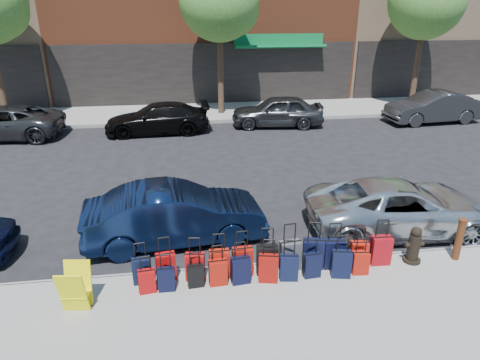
{
  "coord_description": "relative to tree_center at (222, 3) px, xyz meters",
  "views": [
    {
      "loc": [
        -1.6,
        -12.28,
        5.44
      ],
      "look_at": [
        -0.07,
        -1.5,
        0.91
      ],
      "focal_mm": 32.0,
      "sensor_mm": 36.0,
      "label": 1
    }
  ],
  "objects": [
    {
      "name": "ground",
      "position": [
        -0.64,
        -9.5,
        -5.41
      ],
      "size": [
        120.0,
        120.0,
        0.0
      ],
      "primitive_type": "plane",
      "color": "black",
      "rests_on": "ground"
    },
    {
      "name": "sidewalk_near",
      "position": [
        -0.64,
        -16.0,
        -5.34
      ],
      "size": [
        60.0,
        4.0,
        0.15
      ],
      "primitive_type": "cube",
      "color": "gray",
      "rests_on": "ground"
    },
    {
      "name": "sidewalk_far",
      "position": [
        -0.64,
        0.5,
        -5.34
      ],
      "size": [
        60.0,
        4.0,
        0.15
      ],
      "primitive_type": "cube",
      "color": "gray",
      "rests_on": "ground"
    },
    {
      "name": "curb_near",
      "position": [
        -0.64,
        -13.98,
        -5.34
      ],
      "size": [
        60.0,
        0.08,
        0.15
      ],
      "primitive_type": "cube",
      "color": "gray",
      "rests_on": "ground"
    },
    {
      "name": "curb_far",
      "position": [
        -0.64,
        -1.52,
        -5.34
      ],
      "size": [
        60.0,
        0.08,
        0.15
      ],
      "primitive_type": "cube",
      "color": "gray",
      "rests_on": "ground"
    },
    {
      "name": "tree_center",
      "position": [
        0.0,
        0.0,
        0.0
      ],
      "size": [
        3.8,
        3.8,
        7.27
      ],
      "color": "black",
      "rests_on": "sidewalk_far"
    },
    {
      "name": "tree_right",
      "position": [
        10.5,
        0.0,
        0.0
      ],
      "size": [
        3.8,
        3.8,
        7.27
      ],
      "color": "black",
      "rests_on": "sidewalk_far"
    },
    {
      "name": "suitcase_front_0",
      "position": [
        -3.19,
        -14.3,
        -4.98
      ],
      "size": [
        0.39,
        0.24,
        0.89
      ],
      "rotation": [
        0.0,
        0.0,
        0.12
      ],
      "color": "black",
      "rests_on": "sidewalk_near"
    },
    {
      "name": "suitcase_front_1",
      "position": [
        -2.71,
        -14.26,
        -4.96
      ],
      "size": [
        0.42,
        0.28,
        0.95
      ],
      "rotation": [
        0.0,
        0.0,
        0.16
      ],
      "color": "#950909",
      "rests_on": "sidewalk_near"
    },
    {
      "name": "suitcase_front_2",
      "position": [
        -2.12,
        -14.34,
        -4.97
      ],
      "size": [
        0.42,
        0.27,
        0.94
      ],
      "rotation": [
        0.0,
        0.0,
        -0.14
      ],
      "color": "#AC0B0B",
      "rests_on": "sidewalk_near"
    },
    {
      "name": "suitcase_front_3",
      "position": [
        -1.62,
        -14.33,
        -4.95
      ],
      "size": [
        0.41,
        0.23,
        0.99
      ],
      "rotation": [
        0.0,
        0.0,
        0.0
      ],
      "color": "#A6170A",
      "rests_on": "sidewalk_near"
    },
    {
      "name": "suitcase_front_4",
      "position": [
        -1.14,
        -14.32,
        -4.95
      ],
      "size": [
        0.43,
        0.25,
        1.0
      ],
      "rotation": [
        0.0,
        0.0,
        0.06
      ],
      "color": "#9C120A",
      "rests_on": "sidewalk_near"
    },
    {
      "name": "suitcase_front_5",
      "position": [
        -0.62,
        -14.34,
        -4.93
      ],
      "size": [
        0.46,
        0.28,
        1.05
      ],
      "rotation": [
        0.0,
        0.0,
        -0.1
      ],
      "color": "black",
      "rests_on": "sidewalk_near"
    },
    {
      "name": "suitcase_front_6",
      "position": [
        -0.11,
        -14.26,
        -4.93
      ],
      "size": [
        0.46,
        0.29,
        1.06
      ],
      "rotation": [
        0.0,
        0.0,
        0.11
      ],
      "color": "#3F3F45",
      "rests_on": "sidewalk_near"
    },
    {
      "name": "suitcase_front_7",
      "position": [
        0.4,
        -14.26,
        -4.93
      ],
      "size": [
        0.48,
        0.33,
        1.06
      ],
      "rotation": [
        0.0,
        0.0,
        -0.21
      ],
      "color": "black",
      "rests_on": "sidewalk_near"
    },
    {
      "name": "suitcase_front_8",
      "position": [
        0.83,
        -14.33,
        -4.94
      ],
      "size": [
        0.45,
        0.28,
        1.04
      ],
      "rotation": [
        0.0,
        0.0,
        -0.1
      ],
      "color": "black",
      "rests_on": "sidewalk_near"
    },
    {
      "name": "suitcase_front_9",
      "position": [
        1.41,
        -14.31,
        -4.98
      ],
      "size": [
        0.39,
        0.25,
        0.89
      ],
      "rotation": [
        0.0,
        0.0,
        -0.12
      ],
      "color": "#AE160B",
      "rests_on": "sidewalk_near"
    },
    {
      "name": "suitcase_front_10",
      "position": [
        1.89,
        -14.33,
        -4.94
      ],
      "size": [
        0.44,
        0.26,
        1.04
      ],
      "rotation": [
        0.0,
        0.0,
        -0.05
      ],
      "color": "maroon",
      "rests_on": "sidewalk_near"
    },
    {
      "name": "suitcase_back_0",
      "position": [
        -3.08,
        -14.63,
        -5.02
      ],
      "size": [
        0.35,
        0.23,
        0.78
      ],
      "rotation": [
        0.0,
        0.0,
        0.13
      ],
      "color": "#9E0A0B",
      "rests_on": "sidewalk_near"
    },
    {
      "name": "suitcase_back_1",
      "position": [
        -2.7,
        -14.62,
        -5.02
      ],
      "size": [
        0.33,
        0.2,
        0.78
      ],
      "rotation": [
        0.0,
        0.0,
        -0.02
      ],
      "color": "black",
      "rests_on": "sidewalk_near"
    },
    {
      "name": "suitcase_back_2",
      "position": [
        -2.12,
        -14.58,
        -5.02
      ],
      "size": [
        0.33,
        0.21,
        0.76
      ],
      "rotation": [
        0.0,
        0.0,
        0.09
      ],
      "color": "black",
      "rests_on": "sidewalk_near"
    },
    {
      "name": "suitcase_back_3",
      "position": [
        -1.67,
        -14.57,
        -4.99
      ],
      "size": [
        0.38,
        0.24,
        0.87
      ],
      "rotation": [
        0.0,
        0.0,
        0.07
      ],
      "color": "#9B130A",
      "rests_on": "sidewalk_near"
    },
    {
      "name": "suitcase_back_4",
      "position": [
        -1.21,
        -14.58,
        -4.98
      ],
      "size": [
        0.4,
        0.26,
        0.91
      ],
      "rotation": [
        0.0,
        0.0,
        0.12
      ],
      "color": "black",
      "rests_on": "sidewalk_near"
    },
    {
      "name": "suitcase_back_5",
      "position": [
        -0.65,
        -14.61,
        -4.97
      ],
      "size": [
        0.43,
        0.3,
        0.94
      ],
      "rotation": [
        0.0,
        0.0,
        -0.21
      ],
      "color": "maroon",
      "rests_on": "sidewalk_near"
    },
    {
      "name": "suitcase_back_6",
      "position": [
        -0.22,
        -14.61,
        -4.98
      ],
      "size": [
        0.4,
        0.27,
        0.89
      ],
      "rotation": [
        0.0,
        0.0,
        -0.15
      ],
      "color": "black",
      "rests_on": "sidewalk_near"
    },
    {
      "name": "suitcase_back_7",
      "position": [
        0.28,
        -14.58,
        -5.0
      ],
      "size": [
        0.36,
        0.23,
        0.84
      ],
      "rotation": [
        0.0,
        0.0,
        0.07
      ],
      "color": "black",
      "rests_on": "sidewalk_near"
    },
    {
      "name": "suitcase_back_8",
      "position": [
        0.88,
        -14.66,
        -4.97
      ],
      "size": [
        0.43,
        0.3,
        0.94
      ],
      "rotation": [
        0.0,
        0.0,
        -0.21
      ],
      "color": "black",
      "rests_on": "sidewalk_near"
    },
    {
      "name": "suitcase_back_9",
      "position": [
        1.31,
        -14.62,
        -5.01
      ],
      "size": [
        0.36,
        0.23,
        0.81
      ],
      "rotation": [
        0.0,
        0.0,
        -0.1
      ],
      "color": "#A3150A",
      "rests_on": "sidewalk_near"
    },
    {
      "name": "fire_hydrant",
      "position": [
        2.64,
        -14.36,
        -4.87
      ],
      "size": [
        0.43,
        0.38,
        0.85
      ],
      "rotation": [
        0.0,
        0.0,
        0.01
      ],
      "color": "black",
      "rests_on": "sidewalk_near"
    },
    {
      "name": "bollard",
      "position": [
        3.65,
        -14.4,
        -4.75
      ],
      "size": [
        0.18,
        0.18,
        0.99
      ],
      "color": "#38190C",
      "rests_on": "sidewalk_near"
    },
    {
      "name": "display_rack",
      "position": [
        -4.33,
        -14.94,
        -4.83
      ],
      "size": [
        0.56,
        0.6,
        0.88
      ],
      "rotation": [
        0.0,
        0.0,
        -0.12
      ],
      "color": "#FAEC0D",
      "rests_on": "sidewalk_near"
    },
    {
      "name": "car_near_1",
      "position": [
        -2.5,
        -12.46,
        -4.7
      ],
      "size": [
        4.45,
        1.93,
        1.42
      ],
      "primitive_type": "imported",
      "rotation": [
        0.0,
        0.0,
        1.67
      ],
      "color": "#0D1939",
      "rests_on": "ground"
    },
    {
      "name": "car_near_2",
      "position": [
        3.15,
        -12.7,
        -4.76
      ],
      "size": [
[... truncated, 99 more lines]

